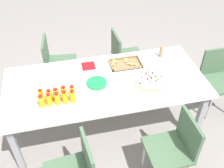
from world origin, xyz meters
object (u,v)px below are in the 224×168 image
object	(u,v)px
juice_bottle_6	(49,95)
juice_bottle_8	(64,92)
juice_bottle_0	(42,101)
juice_bottle_3	(65,97)
chair_near_right	(175,146)
juice_bottle_7	(56,94)
chair_far_right	(124,55)
napkin_stack	(88,66)
cardboard_tube	(161,52)
fruit_pizza	(150,81)
party_table	(106,86)
juice_bottle_5	(41,96)
snack_tray	(125,64)
juice_bottle_4	(73,97)
juice_bottle_9	(72,92)
plate_stack	(97,83)
juice_bottle_1	(49,100)
juice_bottle_2	(57,99)
chair_far_left	(56,61)
chair_end	(218,76)

from	to	relation	value
juice_bottle_6	juice_bottle_8	bearing A→B (deg)	2.55
juice_bottle_0	juice_bottle_3	xyz separation A→B (m)	(0.22, 0.00, 0.00)
chair_near_right	juice_bottle_7	xyz separation A→B (m)	(-1.02, 0.63, 0.31)
chair_far_right	juice_bottle_6	world-z (taller)	juice_bottle_6
napkin_stack	cardboard_tube	xyz separation A→B (m)	(0.88, -0.00, 0.07)
chair_near_right	juice_bottle_8	bearing A→B (deg)	54.85
fruit_pizza	juice_bottle_6	bearing A→B (deg)	-177.53
juice_bottle_6	party_table	bearing A→B (deg)	15.03
cardboard_tube	juice_bottle_5	bearing A→B (deg)	-161.99
chair_far_right	snack_tray	xyz separation A→B (m)	(-0.14, -0.54, 0.26)
juice_bottle_7	chair_far_right	bearing A→B (deg)	44.72
cardboard_tube	juice_bottle_6	bearing A→B (deg)	-160.87
juice_bottle_4	snack_tray	world-z (taller)	juice_bottle_4
juice_bottle_5	juice_bottle_4	bearing A→B (deg)	-15.02
juice_bottle_9	plate_stack	bearing A→B (deg)	27.43
juice_bottle_5	juice_bottle_6	size ratio (longest dim) A/B	1.13
party_table	juice_bottle_6	distance (m)	0.62
juice_bottle_1	juice_bottle_2	xyz separation A→B (m)	(0.08, 0.00, -0.00)
juice_bottle_2	snack_tray	xyz separation A→B (m)	(0.80, 0.47, -0.05)
juice_bottle_9	cardboard_tube	bearing A→B (deg)	22.74
juice_bottle_6	napkin_stack	xyz separation A→B (m)	(0.45, 0.46, -0.06)
juice_bottle_7	fruit_pizza	size ratio (longest dim) A/B	0.41
chair_far_right	chair_far_left	size ratio (longest dim) A/B	1.00
juice_bottle_0	napkin_stack	distance (m)	0.75
chair_end	juice_bottle_1	bearing A→B (deg)	8.61
juice_bottle_2	juice_bottle_8	distance (m)	0.10
juice_bottle_6	juice_bottle_8	size ratio (longest dim) A/B	0.92
juice_bottle_1	chair_far_left	bearing A→B (deg)	85.09
juice_bottle_6	juice_bottle_9	world-z (taller)	juice_bottle_9
juice_bottle_8	chair_far_right	bearing A→B (deg)	47.05
chair_far_left	plate_stack	xyz separation A→B (m)	(0.40, -0.86, 0.26)
juice_bottle_0	fruit_pizza	world-z (taller)	juice_bottle_0
juice_bottle_1	juice_bottle_2	distance (m)	0.08
chair_near_right	juice_bottle_0	distance (m)	1.33
party_table	juice_bottle_4	xyz separation A→B (m)	(-0.37, -0.23, 0.13)
plate_stack	cardboard_tube	world-z (taller)	cardboard_tube
juice_bottle_1	fruit_pizza	world-z (taller)	juice_bottle_1
chair_far_left	juice_bottle_3	xyz separation A→B (m)	(0.06, -1.07, 0.31)
chair_end	juice_bottle_6	size ratio (longest dim) A/B	6.32
juice_bottle_4	juice_bottle_5	bearing A→B (deg)	164.98
juice_bottle_1	juice_bottle_9	distance (m)	0.24
chair_far_left	juice_bottle_0	distance (m)	1.12
juice_bottle_5	fruit_pizza	bearing A→B (deg)	2.11
chair_far_left	snack_tray	distance (m)	1.02
fruit_pizza	juice_bottle_5	bearing A→B (deg)	-177.89
chair_near_right	juice_bottle_3	size ratio (longest dim) A/B	5.79
chair_far_left	juice_bottle_7	world-z (taller)	juice_bottle_7
juice_bottle_0	chair_far_left	bearing A→B (deg)	81.36
juice_bottle_5	juice_bottle_8	size ratio (longest dim) A/B	1.04
party_table	juice_bottle_6	xyz separation A→B (m)	(-0.59, -0.16, 0.12)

